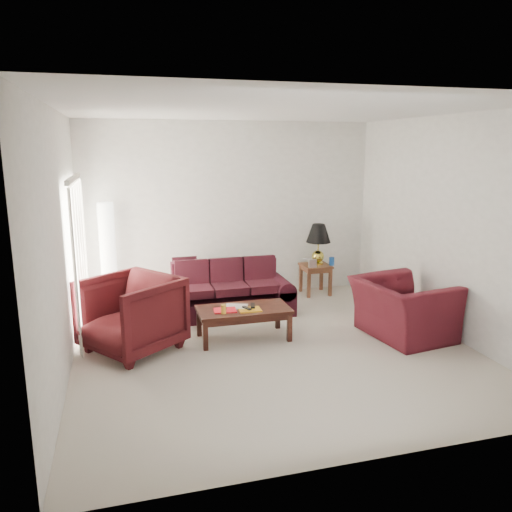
{
  "coord_description": "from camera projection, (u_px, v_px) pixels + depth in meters",
  "views": [
    {
      "loc": [
        -1.84,
        -5.83,
        2.57
      ],
      "look_at": [
        0.0,
        0.85,
        1.05
      ],
      "focal_mm": 35.0,
      "sensor_mm": 36.0,
      "label": 1
    }
  ],
  "objects": [
    {
      "name": "table_lamp",
      "position": [
        318.0,
        244.0,
        8.78
      ],
      "size": [
        0.44,
        0.44,
        0.72
      ],
      "primitive_type": null,
      "rotation": [
        0.0,
        0.0,
        0.03
      ],
      "color": "gold",
      "rests_on": "end_table"
    },
    {
      "name": "floor",
      "position": [
        273.0,
        348.0,
        6.52
      ],
      "size": [
        5.0,
        5.0,
        0.0
      ],
      "primitive_type": "plane",
      "color": "#C0B4A3",
      "rests_on": "ground"
    },
    {
      "name": "yellow_glass",
      "position": [
        224.0,
        309.0,
        6.52
      ],
      "size": [
        0.07,
        0.07,
        0.12
      ],
      "primitive_type": "cylinder",
      "rotation": [
        0.0,
        0.0,
        -0.09
      ],
      "color": "yellow",
      "rests_on": "coffee_table"
    },
    {
      "name": "picture_frame",
      "position": [
        307.0,
        259.0,
        8.89
      ],
      "size": [
        0.16,
        0.19,
        0.05
      ],
      "primitive_type": "cube",
      "rotation": [
        1.36,
        0.0,
        -0.22
      ],
      "color": "silver",
      "rests_on": "end_table"
    },
    {
      "name": "armchair_left",
      "position": [
        131.0,
        314.0,
        6.33
      ],
      "size": [
        1.48,
        1.48,
        0.98
      ],
      "primitive_type": "imported",
      "rotation": [
        0.0,
        0.0,
        -0.92
      ],
      "color": "#3C0D10",
      "rests_on": "ground"
    },
    {
      "name": "blue_canister",
      "position": [
        332.0,
        261.0,
        8.75
      ],
      "size": [
        0.11,
        0.11,
        0.14
      ],
      "primitive_type": "cylinder",
      "rotation": [
        0.0,
        0.0,
        0.2
      ],
      "color": "#174796",
      "rests_on": "end_table"
    },
    {
      "name": "magazine_orange",
      "position": [
        250.0,
        310.0,
        6.65
      ],
      "size": [
        0.3,
        0.23,
        0.02
      ],
      "primitive_type": "cube",
      "rotation": [
        0.0,
        0.0,
        -0.04
      ],
      "color": "#C78A17",
      "rests_on": "coffee_table"
    },
    {
      "name": "end_table",
      "position": [
        315.0,
        279.0,
        8.86
      ],
      "size": [
        0.51,
        0.51,
        0.53
      ],
      "primitive_type": null,
      "rotation": [
        0.0,
        0.0,
        -0.06
      ],
      "color": "#472218",
      "rests_on": "ground"
    },
    {
      "name": "magazine_white",
      "position": [
        236.0,
        307.0,
        6.78
      ],
      "size": [
        0.36,
        0.31,
        0.02
      ],
      "primitive_type": "cube",
      "rotation": [
        0.0,
        0.0,
        -0.35
      ],
      "color": "beige",
      "rests_on": "coffee_table"
    },
    {
      "name": "blinds",
      "position": [
        79.0,
        257.0,
        6.89
      ],
      "size": [
        0.1,
        2.0,
        2.16
      ],
      "primitive_type": "cube",
      "color": "silver",
      "rests_on": "ground"
    },
    {
      "name": "coffee_table",
      "position": [
        244.0,
        323.0,
        6.79
      ],
      "size": [
        1.26,
        0.65,
        0.44
      ],
      "primitive_type": null,
      "rotation": [
        0.0,
        0.0,
        -0.02
      ],
      "color": "black",
      "rests_on": "ground"
    },
    {
      "name": "armchair_right",
      "position": [
        403.0,
        309.0,
        6.85
      ],
      "size": [
        1.23,
        1.36,
        0.79
      ],
      "primitive_type": "imported",
      "rotation": [
        0.0,
        0.0,
        1.72
      ],
      "color": "#400E16",
      "rests_on": "ground"
    },
    {
      "name": "clock",
      "position": [
        313.0,
        263.0,
        8.6
      ],
      "size": [
        0.14,
        0.06,
        0.14
      ],
      "primitive_type": "cube",
      "rotation": [
        0.0,
        0.0,
        0.07
      ],
      "color": "silver",
      "rests_on": "end_table"
    },
    {
      "name": "remote_a",
      "position": [
        247.0,
        308.0,
        6.66
      ],
      "size": [
        0.1,
        0.17,
        0.02
      ],
      "primitive_type": "cube",
      "rotation": [
        0.0,
        0.0,
        0.37
      ],
      "color": "black",
      "rests_on": "coffee_table"
    },
    {
      "name": "magazine_red",
      "position": [
        225.0,
        310.0,
        6.63
      ],
      "size": [
        0.32,
        0.25,
        0.02
      ],
      "primitive_type": "cube",
      "rotation": [
        0.0,
        0.0,
        -0.09
      ],
      "color": "red",
      "rests_on": "coffee_table"
    },
    {
      "name": "remote_b",
      "position": [
        253.0,
        306.0,
        6.76
      ],
      "size": [
        0.1,
        0.2,
        0.02
      ],
      "primitive_type": "cube",
      "rotation": [
        0.0,
        0.0,
        -0.23
      ],
      "color": "black",
      "rests_on": "coffee_table"
    },
    {
      "name": "sofa",
      "position": [
        229.0,
        289.0,
        7.74
      ],
      "size": [
        2.05,
        1.05,
        0.81
      ],
      "primitive_type": null,
      "rotation": [
        0.0,
        0.0,
        0.1
      ],
      "color": "black",
      "rests_on": "ground"
    },
    {
      "name": "floor_lamp",
      "position": [
        108.0,
        256.0,
        7.87
      ],
      "size": [
        0.36,
        0.36,
        1.75
      ],
      "primitive_type": null,
      "rotation": [
        0.0,
        0.0,
        -0.3
      ],
      "color": "white",
      "rests_on": "ground"
    },
    {
      "name": "throw_pillow",
      "position": [
        185.0,
        269.0,
        8.02
      ],
      "size": [
        0.39,
        0.19,
        0.4
      ],
      "primitive_type": "cube",
      "rotation": [
        -0.21,
        0.0,
        0.0
      ],
      "color": "black",
      "rests_on": "sofa"
    }
  ]
}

